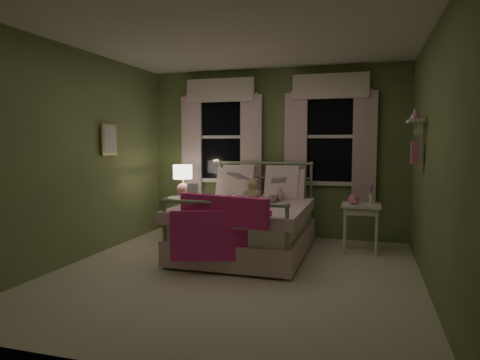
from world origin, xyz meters
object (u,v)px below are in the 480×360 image
(child_left, at_px, (237,177))
(table_lamp, at_px, (183,177))
(child_right, at_px, (275,180))
(teddy_bear, at_px, (253,191))
(nightstand_right, at_px, (361,211))
(nightstand_left, at_px, (183,213))
(bed, at_px, (248,224))

(child_left, height_order, table_lamp, child_left)
(child_right, bearing_deg, teddy_bear, 29.69)
(table_lamp, distance_m, nightstand_right, 2.58)
(child_left, bearing_deg, nightstand_left, 10.34)
(nightstand_right, bearing_deg, child_left, -179.09)
(child_left, xyz_separation_m, teddy_bear, (0.28, -0.16, -0.17))
(teddy_bear, xyz_separation_m, nightstand_left, (-1.11, 0.15, -0.37))
(child_right, bearing_deg, table_lamp, 0.55)
(child_right, height_order, teddy_bear, child_right)
(teddy_bear, distance_m, nightstand_right, 1.47)
(nightstand_left, bearing_deg, child_left, 0.59)
(teddy_bear, bearing_deg, table_lamp, 172.33)
(child_right, bearing_deg, nightstand_right, -178.45)
(bed, xyz_separation_m, child_right, (0.28, 0.42, 0.56))
(teddy_bear, height_order, table_lamp, table_lamp)
(child_right, xyz_separation_m, teddy_bear, (-0.28, -0.16, -0.15))
(nightstand_left, bearing_deg, table_lamp, -135.00)
(child_left, distance_m, child_right, 0.56)
(child_left, height_order, nightstand_right, child_left)
(bed, distance_m, child_left, 0.77)
(nightstand_left, distance_m, table_lamp, 0.54)
(teddy_bear, distance_m, nightstand_left, 1.18)
(child_left, bearing_deg, bed, 133.35)
(nightstand_left, height_order, table_lamp, table_lamp)
(child_left, xyz_separation_m, table_lamp, (-0.83, -0.01, -0.01))
(bed, xyz_separation_m, teddy_bear, (0.00, 0.26, 0.41))
(child_left, bearing_deg, child_right, -170.25)
(child_left, distance_m, nightstand_right, 1.77)
(child_right, bearing_deg, nightstand_left, 0.55)
(child_right, xyz_separation_m, table_lamp, (-1.39, -0.01, 0.01))
(child_left, relative_size, table_lamp, 1.73)
(child_left, height_order, child_right, child_left)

